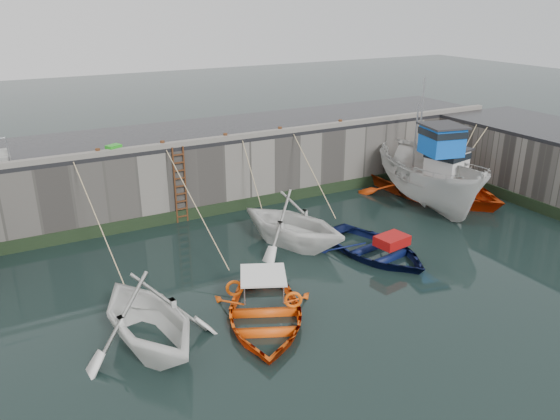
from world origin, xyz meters
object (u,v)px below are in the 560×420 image
boat_near_blue (264,321)px  bollard_b (163,144)px  boat_near_white (150,345)px  fish_crate (114,149)px  boat_near_navy (374,254)px  boat_far_white (430,179)px  boat_far_orange (433,185)px  bollard_a (98,152)px  bollard_d (280,130)px  boat_near_blacktrim (292,244)px  bollard_c (225,137)px  ladder (180,185)px  bollard_e (340,123)px

boat_near_blue → bollard_b: size_ratio=16.31×
boat_near_white → fish_crate: bearing=72.7°
boat_near_white → boat_near_navy: size_ratio=0.98×
boat_far_white → boat_far_orange: 1.54m
bollard_a → bollard_d: same height
boat_near_blacktrim → bollard_c: (-0.71, 4.48, 3.30)m
boat_far_white → bollard_c: bearing=168.0°
fish_crate → bollard_d: 7.18m
ladder → boat_near_navy: ladder is taller
ladder → boat_near_white: (-3.64, -7.91, -1.59)m
boat_far_white → boat_near_blacktrim: bearing=-161.8°
boat_near_white → bollard_c: (5.84, 8.25, 3.30)m
boat_near_blacktrim → bollard_c: size_ratio=16.32×
boat_near_white → bollard_b: size_ratio=16.04×
boat_far_orange → bollard_d: size_ratio=28.97×
boat_near_navy → fish_crate: bearing=128.7°
boat_far_orange → fish_crate: boat_far_orange is taller
bollard_c → boat_far_white: bearing=-23.9°
fish_crate → bollard_d: bearing=-25.0°
boat_near_blue → bollard_a: 9.64m
boat_near_white → bollard_e: size_ratio=16.04×
bollard_d → bollard_e: bearing=0.0°
ladder → bollard_a: bollard_a is taller
boat_near_navy → bollard_c: 7.95m
boat_near_blue → bollard_d: bollard_d is taller
boat_far_white → bollard_b: bearing=173.5°
boat_near_blue → boat_far_white: size_ratio=0.59×
bollard_b → boat_near_blacktrim: bearing=-52.8°
boat_near_white → boat_near_navy: (8.75, 1.63, 0.00)m
boat_near_white → bollard_d: (8.44, 8.25, 3.30)m
ladder → boat_far_white: size_ratio=0.41×
fish_crate → boat_near_blacktrim: bearing=-65.1°
fish_crate → boat_near_white: bearing=-122.5°
boat_near_navy → boat_far_white: boat_far_white is taller
bollard_b → bollard_e: same height
boat_far_white → bollard_e: (-2.43, 3.65, 2.11)m
boat_near_blacktrim → boat_far_white: bearing=-17.1°
ladder → bollard_a: 3.47m
boat_far_white → bollard_b: (-10.93, 3.65, 2.11)m
boat_near_blue → boat_far_white: 12.02m
bollard_d → bollard_e: (3.20, 0.00, 0.00)m
boat_far_orange → bollard_c: 10.12m
boat_near_blacktrim → bollard_d: (1.89, 4.48, 3.30)m
boat_near_navy → bollard_d: (-0.31, 6.62, 3.30)m
boat_near_navy → bollard_b: size_ratio=16.32×
boat_near_white → bollard_c: size_ratio=16.04×
bollard_b → fish_crate: bearing=175.6°
boat_far_orange → bollard_e: (-3.51, 2.80, 2.82)m
boat_near_white → boat_near_blue: 3.26m
fish_crate → boat_far_white: bearing=-40.4°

